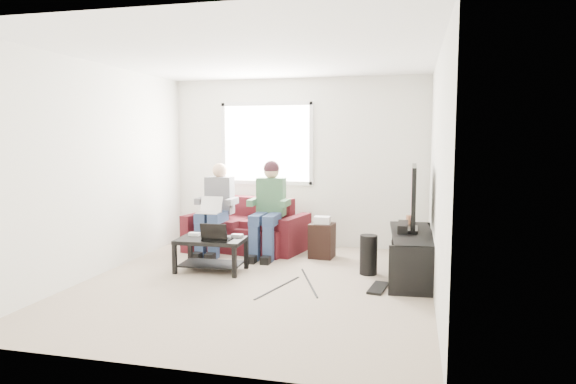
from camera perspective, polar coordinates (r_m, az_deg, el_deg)
The scene contains 26 objects.
floor at distance 6.08m, azimuth -3.67°, elevation -10.14°, with size 4.50×4.50×0.00m, color tan.
ceiling at distance 5.90m, azimuth -3.85°, elevation 14.88°, with size 4.50×4.50×0.00m, color white.
wall_back at distance 8.02m, azimuth 1.09°, elevation 3.26°, with size 4.50×4.50×0.00m, color silver.
wall_front at distance 3.77m, azimuth -14.10°, elevation -0.18°, with size 4.50×4.50×0.00m, color silver.
wall_left at distance 6.72m, azimuth -20.26°, elevation 2.33°, with size 4.50×4.50×0.00m, color silver.
wall_right at distance 5.58m, azimuth 16.23°, elevation 1.76°, with size 4.50×4.50×0.00m, color silver.
window at distance 8.11m, azimuth -2.40°, elevation 5.41°, with size 1.48×0.04×1.28m.
sofa at distance 7.78m, azimuth -4.48°, elevation -4.30°, with size 1.82×1.05×0.78m.
person_left at distance 7.59m, azimuth -8.02°, elevation -1.39°, with size 0.40×0.70×1.32m.
person_right at distance 7.35m, azimuth -2.16°, elevation -1.11°, with size 0.40×0.71×1.36m.
laptop_silver at distance 7.36m, azimuth -8.74°, elevation -1.87°, with size 0.32×0.22×0.24m, color silver, non-canonical shape.
coffee_table at distance 6.61m, azimuth -8.55°, elevation -6.08°, with size 0.87×0.56×0.42m.
laptop_black at distance 6.45m, azimuth -7.87°, elevation -4.27°, with size 0.34×0.24×0.24m, color black, non-canonical shape.
controller_a at distance 6.80m, azimuth -10.38°, elevation -4.63°, with size 0.14×0.09×0.04m, color silver.
controller_b at distance 6.79m, azimuth -8.78°, elevation -4.63°, with size 0.14×0.09×0.04m, color black.
controller_c at distance 6.62m, azimuth -5.67°, elevation -4.86°, with size 0.14×0.09×0.04m, color gray.
tv_stand at distance 6.48m, azimuth 13.62°, elevation -7.05°, with size 0.61×1.68×0.55m.
tv at distance 6.45m, azimuth 13.77°, elevation -0.24°, with size 0.12×1.10×0.81m.
soundbar at distance 6.51m, azimuth 12.65°, elevation -3.80°, with size 0.12×0.50×0.10m, color black.
drink_cup at distance 7.03m, azimuth 13.31°, elevation -3.00°, with size 0.08×0.08×0.12m, color #AB6D49.
console_white at distance 6.07m, azimuth 13.63°, elevation -7.22°, with size 0.30×0.22×0.06m, color silver.
console_grey at distance 6.75m, azimuth 13.65°, elevation -5.78°, with size 0.34×0.26×0.08m, color gray.
console_black at distance 6.41m, azimuth 13.64°, elevation -6.46°, with size 0.38×0.30×0.07m, color black.
subwoofer at distance 6.49m, azimuth 8.93°, elevation -6.90°, with size 0.22×0.22×0.49m, color black.
keyboard_floor at distance 5.95m, azimuth 9.98°, elevation -10.45°, with size 0.16×0.48×0.03m, color black.
end_table at distance 7.30m, azimuth 3.80°, elevation -5.24°, with size 0.33×0.33×0.59m.
Camera 1 is at (1.76, -5.56, 1.70)m, focal length 32.00 mm.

